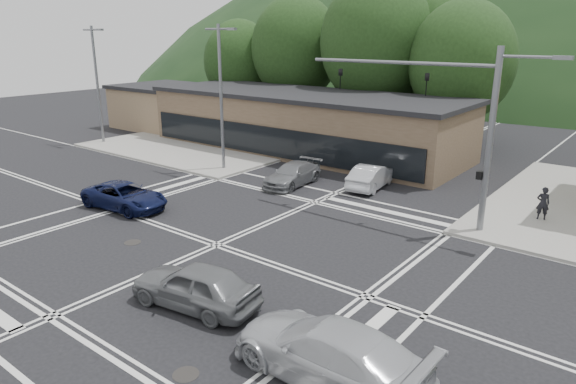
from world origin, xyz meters
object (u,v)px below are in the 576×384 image
Objects in this scene: car_northbound at (292,174)px; car_blue_west at (125,196)px; car_silver_east at (329,352)px; pedestrian at (543,203)px; car_queue_b at (422,164)px; car_grey_center at (195,285)px; car_queue_a at (371,176)px.

car_blue_west is at bearing -119.68° from car_northbound.
car_silver_east is 3.47× the size of pedestrian.
car_queue_b reaches higher than car_blue_west.
pedestrian reaches higher than car_queue_b.
car_blue_west is 1.06× the size of car_grey_center.
car_grey_center is at bearing -92.47° from car_silver_east.
car_queue_a is at bearing 73.77° from car_queue_b.
car_northbound is at bearing -31.46° from car_blue_west.
car_silver_east is at bearing -53.37° from car_northbound.
car_queue_b reaches higher than car_queue_a.
car_queue_b is (1.18, 4.22, 0.04)m from car_queue_a.
car_silver_east is 15.68m from pedestrian.
car_northbound is (-5.99, 12.95, -0.11)m from car_grey_center.
car_grey_center is 5.41m from car_silver_east.
car_grey_center is 19.47m from car_queue_b.
car_queue_a is at bearing -19.75° from pedestrian.
car_queue_a is 0.95× the size of car_northbound.
car_queue_a is 9.02m from pedestrian.
car_northbound is at bearing 51.43° from car_queue_b.
car_grey_center is at bearing 92.10° from car_queue_b.
car_blue_west is 13.43m from car_queue_a.
car_silver_east reaches higher than car_northbound.
car_northbound is 13.12m from pedestrian.
car_queue_a is at bearing -152.70° from car_silver_east.
car_grey_center is 1.00× the size of car_northbound.
car_grey_center is (10.11, -4.45, 0.10)m from car_blue_west.
pedestrian is (9.02, -0.01, 0.25)m from car_queue_a.
pedestrian is at bearing 151.03° from car_queue_b.
car_blue_west is 9.44m from car_northbound.
car_grey_center reaches higher than car_blue_west.
car_blue_west is at bearing 12.65° from pedestrian.
car_northbound is at bearing -9.69° from pedestrian.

